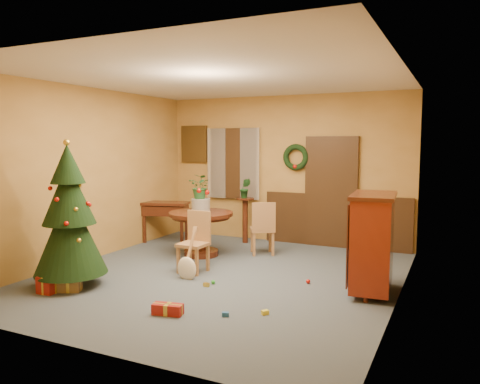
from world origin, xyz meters
The scene contains 21 objects.
room_envelope centered at (0.21, 2.70, 1.12)m, with size 5.50×5.50×5.50m.
dining_table centered at (-0.92, 1.01, 0.54)m, with size 1.12×1.12×0.77m.
urn centered at (-0.92, 1.01, 0.89)m, with size 0.32×0.32×0.24m, color slate.
centerpiece_plant centered at (-0.92, 1.01, 1.22)m, with size 0.39×0.33×0.43m, color #1E4C23.
chair_near centered at (-0.49, 0.10, 0.50)m, with size 0.41×0.41×0.93m.
chair_far centered at (0.05, 1.51, 0.51)m, with size 0.56×0.56×0.95m.
guitar centered at (-0.39, -0.32, 0.37)m, with size 0.31×0.15×0.73m, color beige, non-canonical shape.
plant_stand centered at (-0.67, 2.32, 0.56)m, with size 0.35×0.35×0.90m.
stand_plant centered at (-0.67, 2.32, 1.09)m, with size 0.21×0.17×0.39m, color #19471E.
christmas_tree centered at (-1.66, -1.28, 0.96)m, with size 0.98×0.98×2.03m.
writing_desk centered at (-2.13, 1.70, 0.61)m, with size 0.99×0.66×0.81m.
sideboard centered at (2.15, 0.18, 0.71)m, with size 0.63×1.07×1.32m.
gift_a centered at (-1.88, -1.15, 0.07)m, with size 0.33×0.32×0.15m.
gift_b centered at (-1.71, -1.64, 0.11)m, with size 0.25×0.25×0.23m.
gift_c centered at (-1.51, -1.47, 0.08)m, with size 0.34×0.30×0.15m.
gift_d centered at (0.16, -1.63, 0.06)m, with size 0.37×0.21×0.13m.
toy_a centered at (0.79, -1.40, 0.03)m, with size 0.08×0.05×0.05m, color #225695.
toy_b centered at (0.08, -0.38, 0.03)m, with size 0.06×0.06×0.06m, color green.
toy_c centered at (1.18, -1.16, 0.03)m, with size 0.08×0.05×0.05m, color yellow.
toy_d centered at (1.28, 0.21, 0.03)m, with size 0.06×0.06×0.06m, color red.
toy_e centered at (0.04, -0.52, 0.03)m, with size 0.08×0.05×0.05m, color gold.
Camera 1 is at (3.14, -6.00, 1.97)m, focal length 35.00 mm.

